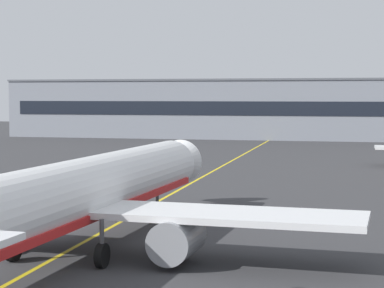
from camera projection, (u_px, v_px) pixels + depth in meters
name	position (u px, v px, depth m)	size (l,w,h in m)	color
taxiway_centreline	(137.00, 213.00, 54.54)	(0.30, 180.00, 0.01)	yellow
airliner_foreground	(72.00, 197.00, 39.46)	(32.18, 41.50, 11.65)	white
safety_cone_by_nose_gear	(168.00, 206.00, 56.19)	(0.44, 0.44, 0.55)	orange
terminal_building	(322.00, 109.00, 144.10)	(133.00, 12.40, 12.30)	gray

